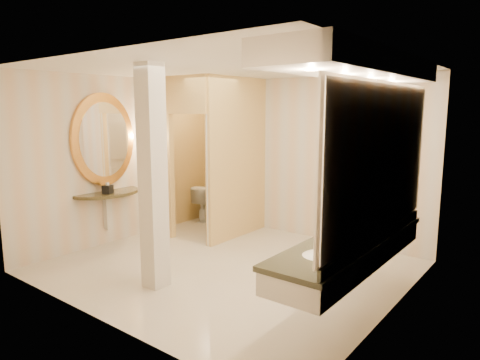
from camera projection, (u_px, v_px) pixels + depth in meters
name	position (u px, v px, depth m)	size (l,w,h in m)	color
floor	(227.00, 266.00, 5.97)	(4.50, 4.50, 0.00)	beige
ceiling	(226.00, 68.00, 5.53)	(4.50, 4.50, 0.00)	silver
wall_back	(301.00, 158.00, 7.31)	(4.50, 0.02, 2.70)	beige
wall_front	(97.00, 194.00, 4.19)	(4.50, 0.02, 2.70)	beige
wall_left	(123.00, 159.00, 7.11)	(0.02, 4.00, 2.70)	beige
wall_right	(396.00, 190.00, 4.39)	(0.02, 4.00, 2.70)	beige
toilet_closet	(212.00, 157.00, 7.18)	(1.50, 1.55, 2.70)	#F3D07F
wall_sconce	(155.00, 136.00, 7.19)	(0.14, 0.14, 0.42)	gold
vanity	(357.00, 164.00, 4.22)	(0.75, 2.71, 2.09)	beige
console_shelf	(104.00, 162.00, 6.79)	(1.12, 1.12, 2.01)	black
pillar	(153.00, 179.00, 5.11)	(0.26, 0.26, 2.70)	beige
tissue_box	(108.00, 189.00, 6.65)	(0.13, 0.13, 0.13)	black
toilet	(207.00, 202.00, 8.46)	(0.39, 0.69, 0.71)	white
soap_bottle_a	(353.00, 229.00, 4.43)	(0.06, 0.06, 0.14)	beige
soap_bottle_b	(351.00, 232.00, 4.33)	(0.10, 0.10, 0.12)	silver
soap_bottle_c	(334.00, 229.00, 4.30)	(0.07, 0.08, 0.19)	#C6B28C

